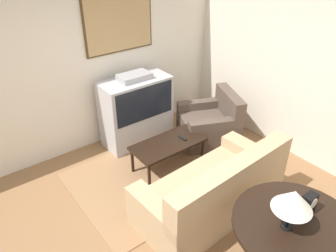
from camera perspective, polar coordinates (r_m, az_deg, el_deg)
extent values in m
plane|color=#8E6642|center=(4.14, -1.95, -16.95)|extent=(12.00, 12.00, 0.00)
cube|color=silver|center=(4.99, -16.80, 9.51)|extent=(12.00, 0.06, 2.70)
cube|color=#4C381E|center=(5.13, -8.54, 17.23)|extent=(1.14, 0.03, 0.85)
cube|color=tan|center=(5.12, -8.44, 17.19)|extent=(1.09, 0.01, 0.80)
cube|color=silver|center=(5.08, 22.96, 8.72)|extent=(0.06, 12.00, 2.70)
cube|color=#99704C|center=(4.88, -0.83, -7.96)|extent=(2.57, 1.78, 0.01)
cube|color=#B7B7BC|center=(5.47, -5.38, -0.22)|extent=(1.11, 0.54, 0.50)
cube|color=#B7B7BC|center=(5.20, -5.68, 5.00)|extent=(1.11, 0.54, 0.61)
cube|color=black|center=(5.00, -3.98, 3.90)|extent=(1.00, 0.01, 0.54)
cube|color=#9E9EA3|center=(5.06, -5.88, 8.55)|extent=(0.50, 0.30, 0.09)
cube|color=tan|center=(4.24, 7.11, -11.91)|extent=(1.93, 1.00, 0.41)
cube|color=tan|center=(3.78, 11.35, -9.46)|extent=(1.89, 0.32, 0.49)
cube|color=tan|center=(4.70, 14.13, -6.50)|extent=(0.29, 0.91, 0.57)
cube|color=tan|center=(3.78, -1.80, -16.62)|extent=(0.29, 0.91, 0.57)
cube|color=#877154|center=(4.16, 13.60, -6.82)|extent=(0.37, 0.14, 0.34)
cube|color=#877154|center=(3.65, 5.23, -12.30)|extent=(0.37, 0.14, 0.34)
cube|color=brown|center=(5.52, 6.96, -0.42)|extent=(1.14, 1.13, 0.43)
cube|color=brown|center=(5.44, 10.69, 3.74)|extent=(0.51, 0.85, 0.40)
cube|color=brown|center=(5.77, 5.87, 1.92)|extent=(0.86, 0.50, 0.57)
cube|color=brown|center=(5.21, 8.25, -1.69)|extent=(0.86, 0.50, 0.57)
cube|color=black|center=(4.73, 0.04, -3.10)|extent=(1.07, 0.53, 0.04)
cylinder|color=black|center=(4.50, -3.29, -8.75)|extent=(0.04, 0.04, 0.40)
cylinder|color=black|center=(4.99, 6.02, -4.37)|extent=(0.04, 0.04, 0.40)
cylinder|color=black|center=(4.79, -6.21, -6.09)|extent=(0.04, 0.04, 0.40)
cylinder|color=black|center=(5.25, 2.86, -2.22)|extent=(0.04, 0.04, 0.40)
cylinder|color=black|center=(3.38, 21.49, -15.87)|extent=(1.19, 1.19, 0.04)
cube|color=black|center=(3.42, 21.28, -16.59)|extent=(1.01, 0.48, 0.08)
cylinder|color=black|center=(3.93, 23.16, -16.09)|extent=(0.05, 0.05, 0.70)
cylinder|color=black|center=(3.30, 19.95, -16.05)|extent=(0.11, 0.11, 0.02)
cylinder|color=black|center=(3.16, 20.60, -13.60)|extent=(0.02, 0.02, 0.37)
cone|color=white|center=(3.08, 21.02, -11.93)|extent=(0.36, 0.36, 0.20)
cube|color=black|center=(3.45, 23.28, -12.30)|extent=(0.15, 0.09, 0.21)
cylinder|color=white|center=(3.41, 24.10, -12.22)|extent=(0.11, 0.01, 0.11)
cube|color=black|center=(4.81, 2.56, -2.09)|extent=(0.05, 0.16, 0.02)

